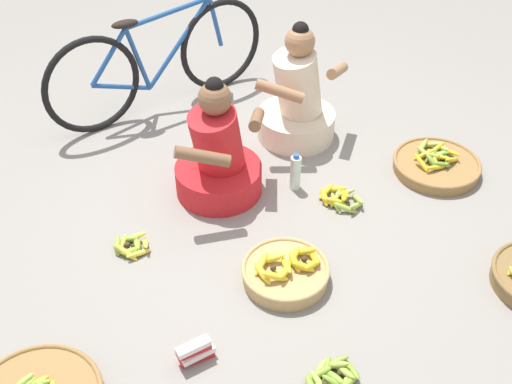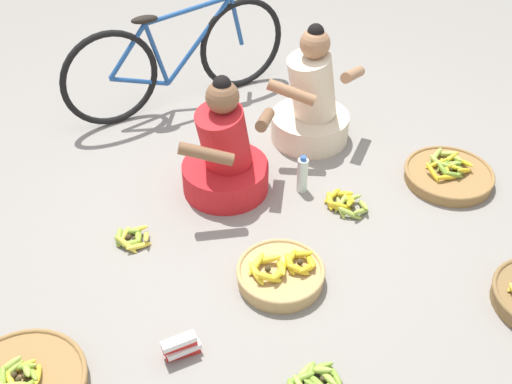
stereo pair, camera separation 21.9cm
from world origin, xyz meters
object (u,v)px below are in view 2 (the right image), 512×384
vendor_woman_behind (311,104)px  loose_bananas_mid_right (345,203)px  vendor_woman_front (225,156)px  water_bottle (302,175)px  loose_bananas_mid_left (314,383)px  loose_bananas_front_center (131,238)px  banana_basket_back_center (449,174)px  bicycle_leaning (178,59)px  packet_carton_stack (181,347)px  banana_basket_near_bicycle (281,274)px

vendor_woman_behind → loose_bananas_mid_right: vendor_woman_behind is taller
vendor_woman_front → water_bottle: (0.42, -0.19, -0.13)m
loose_bananas_mid_right → water_bottle: 0.30m
loose_bananas_mid_right → loose_bananas_mid_left: (-0.72, -1.02, -0.00)m
vendor_woman_behind → loose_bananas_front_center: 1.48m
vendor_woman_front → banana_basket_back_center: size_ratio=1.41×
vendor_woman_front → loose_bananas_mid_right: size_ratio=2.62×
bicycle_leaning → water_bottle: bearing=-73.8°
banana_basket_back_center → packet_carton_stack: banana_basket_back_center is taller
vendor_woman_behind → banana_basket_near_bicycle: 1.35m
banana_basket_near_bicycle → loose_bananas_mid_left: (-0.12, -0.63, -0.03)m
vendor_woman_front → banana_basket_near_bicycle: vendor_woman_front is taller
bicycle_leaning → loose_bananas_front_center: bicycle_leaning is taller
packet_carton_stack → banana_basket_back_center: bearing=17.7°
vendor_woman_behind → loose_bananas_mid_right: size_ratio=2.79×
banana_basket_near_bicycle → loose_bananas_mid_right: (0.59, 0.39, -0.02)m
vendor_woman_behind → bicycle_leaning: vendor_woman_behind is taller
loose_bananas_mid_left → water_bottle: 1.38m
vendor_woman_behind → water_bottle: size_ratio=3.29×
vendor_woman_behind → loose_bananas_mid_left: size_ratio=3.00×
banana_basket_near_bicycle → packet_carton_stack: size_ratio=2.55×
loose_bananas_mid_right → packet_carton_stack: packet_carton_stack is taller
loose_bananas_front_center → water_bottle: water_bottle is taller
banana_basket_back_center → water_bottle: size_ratio=2.19×
loose_bananas_mid_right → loose_bananas_mid_left: bearing=-125.2°
banana_basket_back_center → water_bottle: (-0.88, 0.26, 0.07)m
vendor_woman_front → banana_basket_near_bicycle: 0.84m
loose_bananas_mid_right → water_bottle: bearing=123.8°
loose_bananas_front_center → water_bottle: (1.07, 0.05, 0.09)m
banana_basket_back_center → water_bottle: water_bottle is taller
vendor_woman_front → loose_bananas_mid_right: (0.58, -0.43, -0.21)m
banana_basket_near_bicycle → loose_bananas_front_center: bearing=137.7°
banana_basket_near_bicycle → loose_bananas_mid_left: banana_basket_near_bicycle is taller
vendor_woman_front → bicycle_leaning: size_ratio=0.46×
vendor_woman_behind → banana_basket_near_bicycle: vendor_woman_behind is taller
bicycle_leaning → water_bottle: (0.37, -1.26, -0.24)m
packet_carton_stack → banana_basket_near_bicycle: bearing=21.7°
bicycle_leaning → loose_bananas_mid_right: size_ratio=5.75×
water_bottle → bicycle_leaning: bearing=106.2°
loose_bananas_front_center → packet_carton_stack: size_ratio=1.24×
vendor_woman_behind → bicycle_leaning: size_ratio=0.48×
vendor_woman_behind → vendor_woman_front: bearing=-157.3°
banana_basket_near_bicycle → banana_basket_back_center: banana_basket_near_bicycle is taller
banana_basket_back_center → loose_bananas_mid_right: (-0.72, 0.02, -0.02)m
loose_bananas_front_center → water_bottle: size_ratio=0.89×
loose_bananas_mid_right → packet_carton_stack: size_ratio=1.64×
banana_basket_near_bicycle → loose_bananas_front_center: 0.86m
bicycle_leaning → packet_carton_stack: (-0.67, -2.14, -0.30)m
banana_basket_back_center → packet_carton_stack: (-1.92, -0.61, 0.01)m
banana_basket_back_center → loose_bananas_mid_left: size_ratio=2.00×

